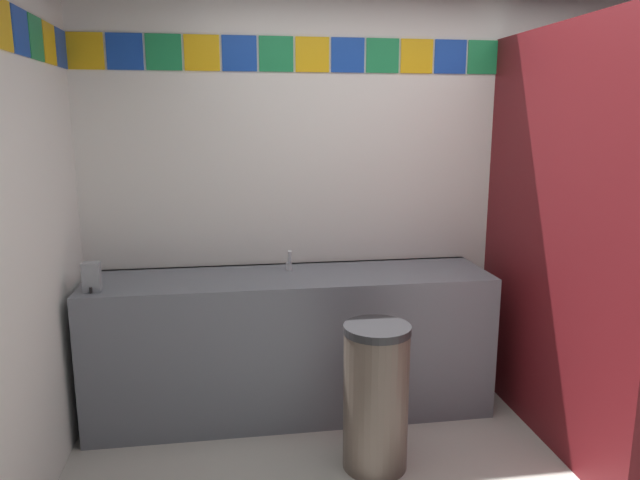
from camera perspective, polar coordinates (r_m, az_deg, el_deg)
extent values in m
cube|color=white|center=(3.85, 7.26, 6.77)|extent=(3.90, 0.08, 2.89)
cube|color=yellow|center=(3.74, -21.82, 16.66)|extent=(0.20, 0.01, 0.20)
cube|color=#1947B7|center=(3.70, -18.41, 16.95)|extent=(0.20, 0.01, 0.20)
cube|color=#1E8C4C|center=(3.67, -14.92, 17.19)|extent=(0.20, 0.01, 0.20)
cube|color=yellow|center=(3.66, -11.38, 17.37)|extent=(0.20, 0.01, 0.20)
cube|color=#1947B7|center=(3.66, -7.82, 17.49)|extent=(0.20, 0.01, 0.20)
cube|color=#1E8C4C|center=(3.67, -4.27, 17.54)|extent=(0.20, 0.01, 0.20)
cube|color=yellow|center=(3.69, -0.75, 17.54)|extent=(0.20, 0.01, 0.20)
cube|color=#1947B7|center=(3.73, 2.71, 17.47)|extent=(0.20, 0.01, 0.20)
cube|color=#1E8C4C|center=(3.78, 6.09, 17.34)|extent=(0.20, 0.01, 0.20)
cube|color=yellow|center=(3.84, 9.36, 17.17)|extent=(0.20, 0.01, 0.20)
cube|color=#1947B7|center=(3.91, 12.53, 16.95)|extent=(0.20, 0.01, 0.20)
cube|color=#1E8C4C|center=(3.99, 15.56, 16.69)|extent=(0.20, 0.01, 0.20)
cube|color=yellow|center=(4.08, 18.45, 16.41)|extent=(0.20, 0.01, 0.20)
cube|color=#1947B7|center=(4.18, 21.21, 16.10)|extent=(0.20, 0.01, 0.20)
cube|color=#1E8C4C|center=(4.29, 23.81, 15.77)|extent=(0.20, 0.01, 0.20)
cube|color=yellow|center=(4.41, 26.28, 15.43)|extent=(0.20, 0.01, 0.20)
cube|color=#1947B7|center=(4.54, 28.61, 15.08)|extent=(0.20, 0.01, 0.20)
cube|color=yellow|center=(2.84, -28.46, 17.94)|extent=(0.01, 0.20, 0.20)
cube|color=#1947B7|center=(3.04, -27.05, 17.56)|extent=(0.01, 0.20, 0.20)
cube|color=#1E8C4C|center=(3.25, -25.83, 17.21)|extent=(0.01, 0.20, 0.20)
cube|color=yellow|center=(3.46, -24.76, 16.91)|extent=(0.01, 0.20, 0.20)
cube|color=#1947B7|center=(3.67, -23.81, 16.63)|extent=(0.01, 0.20, 0.20)
cube|color=slate|center=(3.63, -2.78, -9.99)|extent=(2.37, 0.59, 0.86)
cube|color=slate|center=(3.77, -3.29, -2.90)|extent=(2.37, 0.03, 0.08)
cylinder|color=white|center=(3.48, -2.79, -4.41)|extent=(0.34, 0.34, 0.10)
cylinder|color=silver|center=(3.59, -3.04, -2.57)|extent=(0.04, 0.04, 0.05)
cylinder|color=silver|center=(3.52, -2.97, -1.66)|extent=(0.02, 0.06, 0.09)
cube|color=gray|center=(3.37, -21.25, -3.37)|extent=(0.09, 0.07, 0.16)
cylinder|color=black|center=(3.34, -21.34, -4.56)|extent=(0.02, 0.02, 0.03)
cube|color=maroon|center=(3.39, 21.63, -0.06)|extent=(0.04, 1.57, 2.26)
cylinder|color=white|center=(4.17, 24.00, -11.49)|extent=(0.38, 0.38, 0.40)
torus|color=white|center=(4.09, 24.25, -8.71)|extent=(0.39, 0.39, 0.05)
cube|color=white|center=(4.21, 22.89, -5.80)|extent=(0.34, 0.17, 0.34)
cylinder|color=brown|center=(3.11, 5.43, -15.24)|extent=(0.33, 0.33, 0.73)
cylinder|color=#262628|center=(2.96, 5.57, -8.61)|extent=(0.34, 0.34, 0.04)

